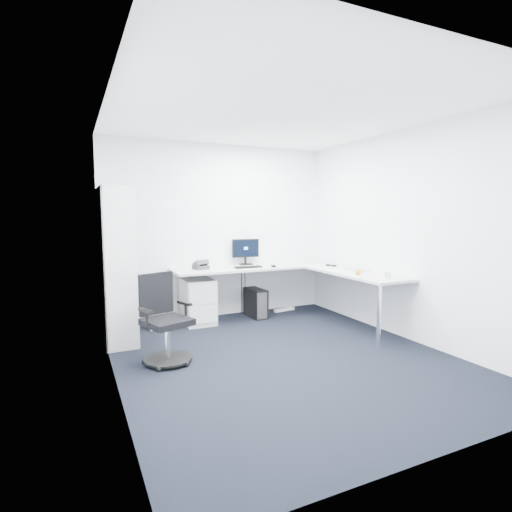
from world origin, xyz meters
name	(u,v)px	position (x,y,z in m)	size (l,w,h in m)	color
ground	(283,357)	(0.00, 0.00, 0.00)	(4.20, 4.20, 0.00)	black
ceiling	(285,113)	(0.00, 0.00, 2.70)	(4.20, 4.20, 0.00)	white
wall_back	(219,231)	(0.00, 2.10, 1.35)	(3.60, 0.02, 2.70)	white
wall_front	(445,258)	(0.00, -2.10, 1.35)	(3.60, 0.02, 2.70)	white
wall_left	(112,244)	(-1.80, 0.00, 1.35)	(0.02, 4.20, 2.70)	white
wall_right	(405,235)	(1.80, 0.00, 1.35)	(0.02, 4.20, 2.70)	white
l_desk	(270,295)	(0.55, 1.40, 0.40)	(2.77, 1.55, 0.81)	#B2B4B4
drawer_pedestal	(198,301)	(-0.47, 1.76, 0.33)	(0.43, 0.54, 0.67)	#B2B4B4
bookshelf	(116,265)	(-1.62, 1.45, 0.98)	(0.38, 0.98, 1.95)	silver
task_chair	(167,319)	(-1.23, 0.38, 0.49)	(0.55, 0.55, 0.97)	black
black_pc_tower	(256,303)	(0.46, 1.74, 0.23)	(0.20, 0.46, 0.45)	black
beige_pc_tower	(154,315)	(-1.10, 1.84, 0.18)	(0.17, 0.38, 0.37)	beige
power_strip	(284,310)	(1.06, 1.88, 0.02)	(0.39, 0.07, 0.04)	white
monitor	(246,251)	(0.40, 1.98, 1.02)	(0.44, 0.14, 0.43)	black
black_keyboard	(248,267)	(0.29, 1.63, 0.82)	(0.41, 0.15, 0.02)	black
mouse	(273,266)	(0.67, 1.54, 0.82)	(0.06, 0.10, 0.03)	black
desk_phone	(201,265)	(-0.41, 1.78, 0.88)	(0.19, 0.19, 0.14)	#2E2E30
laptop	(358,262)	(1.64, 0.74, 0.92)	(0.33, 0.32, 0.23)	silver
white_keyboard	(332,271)	(1.23, 0.78, 0.81)	(0.11, 0.38, 0.01)	white
headphones	(331,265)	(1.54, 1.25, 0.83)	(0.11, 0.17, 0.04)	black
orange_fruit	(358,272)	(1.34, 0.36, 0.85)	(0.08, 0.08, 0.08)	orange
tissue_box	(381,274)	(1.51, 0.12, 0.85)	(0.12, 0.22, 0.08)	white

